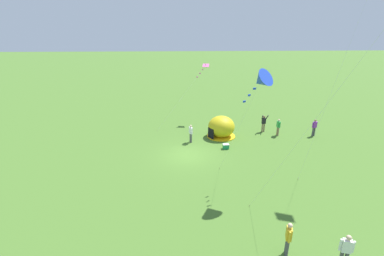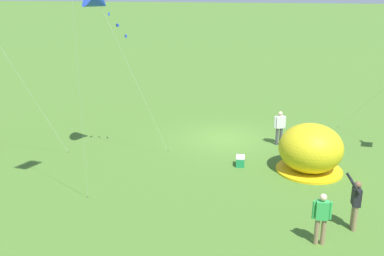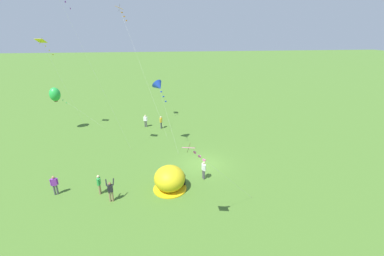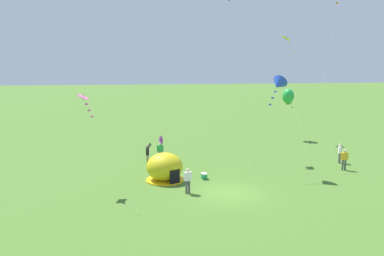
# 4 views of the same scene
# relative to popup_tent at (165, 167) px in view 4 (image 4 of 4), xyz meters

# --- Properties ---
(ground_plane) EXTENTS (300.00, 300.00, 0.00)m
(ground_plane) POSITION_rel_popup_tent_xyz_m (3.94, -3.52, -1.00)
(ground_plane) COLOR #477028
(popup_tent) EXTENTS (2.81, 2.81, 2.10)m
(popup_tent) POSITION_rel_popup_tent_xyz_m (0.00, 0.00, 0.00)
(popup_tent) COLOR gold
(popup_tent) RESTS_ON ground
(cooler_box) EXTENTS (0.39, 0.55, 0.44)m
(cooler_box) POSITION_rel_popup_tent_xyz_m (2.95, -0.08, -0.78)
(cooler_box) COLOR #1E8C4C
(cooler_box) RESTS_ON ground
(person_near_tent) EXTENTS (0.35, 0.57, 1.72)m
(person_near_tent) POSITION_rel_popup_tent_xyz_m (15.57, 2.54, -0.03)
(person_near_tent) COLOR #4C4C51
(person_near_tent) RESTS_ON ground
(person_center_field) EXTENTS (0.33, 0.57, 1.72)m
(person_center_field) POSITION_rel_popup_tent_xyz_m (0.47, 9.27, -0.03)
(person_center_field) COLOR #4C4C51
(person_center_field) RESTS_ON ground
(person_with_toddler) EXTENTS (0.59, 0.26, 1.72)m
(person_with_toddler) POSITION_rel_popup_tent_xyz_m (0.12, 5.73, -0.03)
(person_with_toddler) COLOR #8C7251
(person_with_toddler) RESTS_ON ground
(person_far_back) EXTENTS (0.57, 0.35, 1.72)m
(person_far_back) POSITION_rel_popup_tent_xyz_m (1.24, -3.10, -0.03)
(person_far_back) COLOR #4C4C51
(person_far_back) RESTS_ON ground
(person_strolling) EXTENTS (0.56, 0.35, 1.72)m
(person_strolling) POSITION_rel_popup_tent_xyz_m (14.70, 0.42, -0.03)
(person_strolling) COLOR #4C4C51
(person_strolling) RESTS_ON ground
(person_arms_raised) EXTENTS (0.50, 0.68, 1.89)m
(person_arms_raised) POSITION_rel_popup_tent_xyz_m (-1.05, 4.64, 0.00)
(person_arms_raised) COLOR #8C7251
(person_arms_raised) RESTS_ON ground
(kite_pink) EXTENTS (3.84, 5.93, 6.65)m
(kite_pink) POSITION_rel_popup_tent_xyz_m (-5.32, -1.24, 5.04)
(kite_pink) COLOR silver
(kite_pink) RESTS_ON ground
(kite_blue) EXTENTS (3.23, 2.66, 7.72)m
(kite_blue) POSITION_rel_popup_tent_xyz_m (8.82, 0.53, 6.03)
(kite_blue) COLOR silver
(kite_blue) RESTS_ON ground
(kite_yellow) EXTENTS (2.48, 3.51, 11.85)m
(kite_yellow) POSITION_rel_popup_tent_xyz_m (15.09, 13.77, 10.16)
(kite_yellow) COLOR silver
(kite_yellow) RESTS_ON ground
(kite_green) EXTENTS (1.33, 6.31, 5.87)m
(kite_green) POSITION_rel_popup_tent_xyz_m (15.48, 13.68, 3.99)
(kite_green) COLOR silver
(kite_green) RESTS_ON ground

